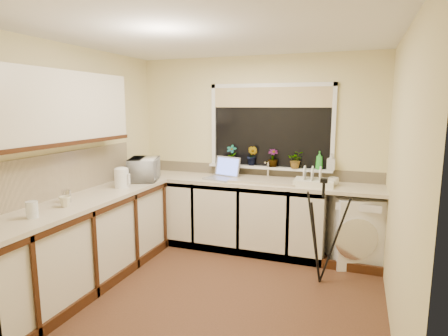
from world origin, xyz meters
TOP-DOWN VIEW (x-y plane):
  - floor at (0.00, 0.00)m, footprint 3.20×3.20m
  - ceiling at (0.00, 0.00)m, footprint 3.20×3.20m
  - wall_back at (0.00, 1.50)m, footprint 3.20×0.00m
  - wall_front at (0.00, -1.50)m, footprint 3.20×0.00m
  - wall_left at (-1.60, 0.00)m, footprint 0.00×3.00m
  - wall_right at (1.60, 0.00)m, footprint 0.00×3.00m
  - base_cabinet_back at (-0.33, 1.20)m, footprint 2.55×0.60m
  - base_cabinet_left at (-1.30, -0.30)m, footprint 0.54×2.40m
  - worktop_back at (0.00, 1.20)m, footprint 3.20×0.60m
  - worktop_left at (-1.30, -0.30)m, footprint 0.60×2.40m
  - upper_cabinet at (-1.44, -0.45)m, footprint 0.28×1.90m
  - splashback_left at (-1.59, -0.30)m, footprint 0.02×2.40m
  - splashback_back at (0.00, 1.49)m, footprint 3.20×0.02m
  - window_glass at (0.20, 1.49)m, footprint 1.50×0.02m
  - window_blind at (0.20, 1.46)m, footprint 1.50×0.02m
  - windowsill at (0.20, 1.43)m, footprint 1.60×0.14m
  - sink at (0.20, 1.20)m, footprint 0.82×0.46m
  - faucet at (0.20, 1.38)m, footprint 0.03×0.03m
  - washing_machine at (1.31, 1.22)m, footprint 0.71×0.70m
  - laptop at (-0.33, 1.18)m, footprint 0.45×0.42m
  - kettle at (-1.24, 0.29)m, footprint 0.16×0.16m
  - dish_rack at (0.80, 1.16)m, footprint 0.46×0.35m
  - tripod at (0.96, 0.55)m, footprint 0.63×0.63m
  - glass_jug at (-1.25, -0.95)m, footprint 0.10×0.10m
  - steel_jar at (-1.36, -0.44)m, footprint 0.09×0.09m
  - microwave at (-1.24, 0.76)m, footprint 0.50×0.59m
  - plant_a at (-0.30, 1.40)m, footprint 0.14×0.10m
  - plant_b at (-0.02, 1.42)m, footprint 0.17×0.16m
  - plant_c at (0.25, 1.41)m, footprint 0.16×0.16m
  - plant_d at (0.55, 1.39)m, footprint 0.22×0.20m
  - soap_bottle_green at (0.83, 1.42)m, footprint 0.11×0.11m
  - soap_bottle_clear at (0.97, 1.41)m, footprint 0.09×0.10m
  - cup_back at (1.02, 1.21)m, footprint 0.17×0.17m
  - cup_left at (-1.25, -0.59)m, footprint 0.14×0.14m

SIDE VIEW (x-z plane):
  - floor at x=0.00m, z-range 0.00..0.00m
  - washing_machine at x=1.31m, z-range 0.00..0.80m
  - base_cabinet_back at x=-0.33m, z-range 0.00..0.86m
  - base_cabinet_left at x=-1.30m, z-range 0.00..0.86m
  - tripod at x=0.96m, z-range 0.00..1.10m
  - worktop_back at x=0.00m, z-range 0.86..0.90m
  - worktop_left at x=-1.30m, z-range 0.86..0.90m
  - sink at x=0.20m, z-range 0.90..0.93m
  - dish_rack at x=0.80m, z-range 0.90..0.97m
  - cup_left at x=-1.25m, z-range 0.90..1.00m
  - cup_back at x=1.02m, z-range 0.90..1.00m
  - steel_jar at x=-1.36m, z-range 0.90..1.02m
  - glass_jug at x=-1.25m, z-range 0.90..1.04m
  - splashback_back at x=0.00m, z-range 0.90..1.04m
  - laptop at x=-0.33m, z-range 0.84..1.11m
  - kettle at x=-1.24m, z-range 0.90..1.11m
  - faucet at x=0.20m, z-range 0.90..1.14m
  - windowsill at x=0.20m, z-range 1.02..1.05m
  - microwave at x=-1.24m, z-range 0.90..1.18m
  - splashback_left at x=-1.59m, z-range 0.90..1.35m
  - soap_bottle_clear at x=0.97m, z-range 1.05..1.26m
  - plant_d at x=0.55m, z-range 1.05..1.27m
  - soap_bottle_green at x=0.83m, z-range 1.05..1.27m
  - plant_c at x=0.25m, z-range 1.05..1.28m
  - plant_b at x=-0.02m, z-range 1.05..1.31m
  - plant_a at x=-0.30m, z-range 1.05..1.31m
  - wall_back at x=0.00m, z-range -0.38..2.83m
  - wall_front at x=0.00m, z-range -0.38..2.83m
  - wall_left at x=-1.60m, z-range -0.27..2.73m
  - wall_right at x=1.60m, z-range -0.27..2.73m
  - window_glass at x=0.20m, z-range 1.05..2.05m
  - upper_cabinet at x=-1.44m, z-range 1.45..2.15m
  - window_blind at x=0.20m, z-range 1.80..2.05m
  - ceiling at x=0.00m, z-range 2.45..2.45m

